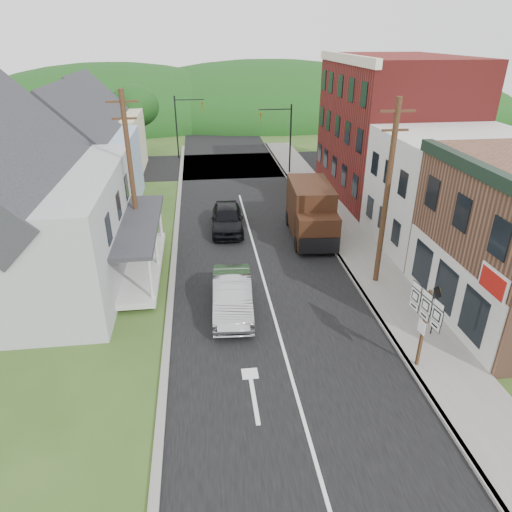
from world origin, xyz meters
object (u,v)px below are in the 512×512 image
object	(u,v)px
silver_sedan	(232,296)
dark_sedan	(227,218)
route_sign_cluster	(424,318)
delivery_van	(311,212)
warning_sign	(436,303)

from	to	relation	value
silver_sedan	dark_sedan	size ratio (longest dim) A/B	1.01
dark_sedan	route_sign_cluster	size ratio (longest dim) A/B	1.50
silver_sedan	delivery_van	size ratio (longest dim) A/B	0.82
delivery_van	route_sign_cluster	xyz separation A→B (m)	(1.14, -12.53, 0.60)
dark_sedan	delivery_van	bearing A→B (deg)	-15.67
delivery_van	route_sign_cluster	world-z (taller)	route_sign_cluster
dark_sedan	delivery_van	world-z (taller)	delivery_van
silver_sedan	route_sign_cluster	size ratio (longest dim) A/B	1.51
route_sign_cluster	warning_sign	xyz separation A→B (m)	(1.46, 1.81, -0.62)
delivery_van	warning_sign	world-z (taller)	delivery_van
dark_sedan	warning_sign	distance (m)	14.55
route_sign_cluster	warning_sign	distance (m)	2.41
delivery_van	warning_sign	bearing A→B (deg)	-72.79
dark_sedan	route_sign_cluster	bearing A→B (deg)	-63.97
dark_sedan	warning_sign	size ratio (longest dim) A/B	2.10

